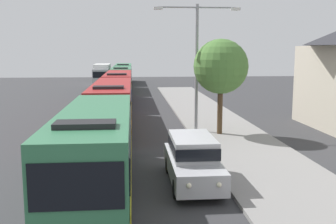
{
  "coord_description": "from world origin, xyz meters",
  "views": [
    {
      "loc": [
        0.07,
        -0.73,
        5.22
      ],
      "look_at": [
        1.94,
        20.15,
        2.01
      ],
      "focal_mm": 42.79,
      "sensor_mm": 36.0,
      "label": 1
    }
  ],
  "objects": [
    {
      "name": "bus_second_in_line",
      "position": [
        -1.3,
        26.21,
        1.69
      ],
      "size": [
        2.58,
        12.35,
        3.21
      ],
      "color": "maroon",
      "rests_on": "ground_plane"
    },
    {
      "name": "streetlamp_mid",
      "position": [
        4.1,
        24.19,
        4.98
      ],
      "size": [
        5.36,
        0.28,
        7.91
      ],
      "color": "gray",
      "rests_on": "sidewalk"
    },
    {
      "name": "white_suv",
      "position": [
        2.4,
        14.44,
        1.03
      ],
      "size": [
        1.86,
        5.08,
        1.9
      ],
      "color": "#B7B7BC",
      "rests_on": "ground_plane"
    },
    {
      "name": "bus_rear",
      "position": [
        -1.3,
        64.6,
        1.69
      ],
      "size": [
        2.58,
        11.58,
        3.21
      ],
      "color": "#33724C",
      "rests_on": "ground_plane"
    },
    {
      "name": "bus_middle",
      "position": [
        -1.3,
        39.24,
        1.69
      ],
      "size": [
        2.58,
        12.22,
        3.21
      ],
      "color": "maroon",
      "rests_on": "ground_plane"
    },
    {
      "name": "bus_lead",
      "position": [
        -1.3,
        13.92,
        1.69
      ],
      "size": [
        2.58,
        10.65,
        3.21
      ],
      "color": "#33724C",
      "rests_on": "ground_plane"
    },
    {
      "name": "box_truck_oncoming",
      "position": [
        -4.6,
        62.25,
        1.71
      ],
      "size": [
        2.35,
        7.67,
        3.15
      ],
      "color": "#B7B7BC",
      "rests_on": "ground_plane"
    },
    {
      "name": "bus_fourth_in_line",
      "position": [
        -1.3,
        51.82,
        1.69
      ],
      "size": [
        2.58,
        11.26,
        3.21
      ],
      "color": "#33724C",
      "rests_on": "ground_plane"
    },
    {
      "name": "roadside_tree",
      "position": [
        5.41,
        23.17,
        4.26
      ],
      "size": [
        3.32,
        3.32,
        5.79
      ],
      "color": "#4C3823",
      "rests_on": "sidewalk"
    }
  ]
}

